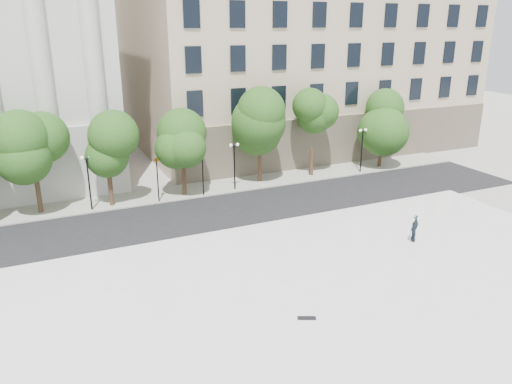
{
  "coord_description": "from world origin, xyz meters",
  "views": [
    {
      "loc": [
        -8.96,
        -14.94,
        13.54
      ],
      "look_at": [
        2.43,
        10.0,
        4.27
      ],
      "focal_mm": 35.0,
      "sensor_mm": 36.0,
      "label": 1
    }
  ],
  "objects_px": {
    "traffic_light_east": "(202,153)",
    "person_lying": "(413,238)",
    "traffic_light_west": "(156,158)",
    "skateboard": "(307,318)"
  },
  "relations": [
    {
      "from": "person_lying",
      "to": "traffic_light_west",
      "type": "bearing_deg",
      "value": 100.99
    },
    {
      "from": "traffic_light_west",
      "to": "skateboard",
      "type": "bearing_deg",
      "value": -84.17
    },
    {
      "from": "traffic_light_east",
      "to": "person_lying",
      "type": "xyz_separation_m",
      "value": [
        8.82,
        -15.07,
        -3.04
      ]
    },
    {
      "from": "traffic_light_west",
      "to": "person_lying",
      "type": "xyz_separation_m",
      "value": [
        12.55,
        -15.07,
        -2.97
      ]
    },
    {
      "from": "traffic_light_west",
      "to": "skateboard",
      "type": "relative_size",
      "value": 4.84
    },
    {
      "from": "person_lying",
      "to": "skateboard",
      "type": "relative_size",
      "value": 1.99
    },
    {
      "from": "traffic_light_east",
      "to": "person_lying",
      "type": "distance_m",
      "value": 17.72
    },
    {
      "from": "traffic_light_west",
      "to": "traffic_light_east",
      "type": "bearing_deg",
      "value": 0.0
    },
    {
      "from": "traffic_light_west",
      "to": "person_lying",
      "type": "relative_size",
      "value": 2.44
    },
    {
      "from": "traffic_light_east",
      "to": "person_lying",
      "type": "relative_size",
      "value": 2.47
    }
  ]
}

